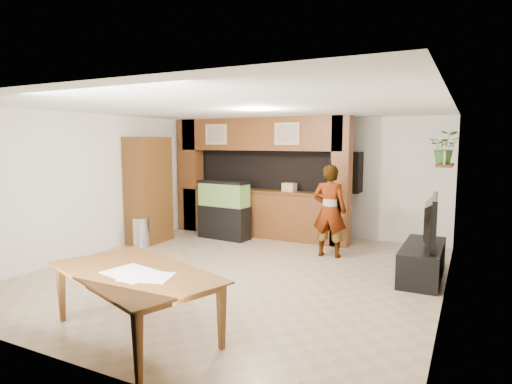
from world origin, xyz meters
The scene contains 21 objects.
floor centered at (0.00, 0.00, 0.00)m, with size 6.50×6.50×0.00m, color tan.
ceiling centered at (0.00, 0.00, 2.60)m, with size 6.50×6.50×0.00m, color white.
wall_back centered at (0.00, 3.25, 1.30)m, with size 6.00×6.00×0.00m, color silver.
wall_left centered at (-3.00, 0.00, 1.30)m, with size 6.50×6.50×0.00m, color silver.
wall_right centered at (3.00, 0.00, 1.30)m, with size 6.50×6.50×0.00m, color silver.
partition centered at (-0.95, 2.64, 1.31)m, with size 4.20×0.99×2.60m.
wall_clock centered at (-2.97, 1.00, 1.90)m, with size 0.05×0.25×0.25m.
wall_shelf centered at (2.85, 1.95, 1.70)m, with size 0.25×0.90×0.04m, color brown.
pantry_cabinet centered at (-2.70, 0.96, 1.09)m, with size 0.55×0.89×2.19m, color brown.
trash_can centered at (-2.54, 0.53, 0.30)m, with size 0.32×0.32×0.59m, color #B2B2B7.
aquarium centered at (-1.48, 1.95, 0.61)m, with size 1.13×0.43×1.26m.
tv_stand centered at (2.65, 0.99, 0.26)m, with size 0.57×1.55×0.52m, color black.
television centered at (2.65, 0.99, 0.90)m, with size 1.33×0.17×0.76m, color black.
photo_frame centered at (2.85, 1.69, 1.83)m, with size 0.03×0.16×0.22m, color tan.
potted_plant centered at (2.82, 2.20, 1.99)m, with size 0.49×0.43×0.55m, color #336428.
person centered at (0.99, 1.54, 0.84)m, with size 0.62×0.40×1.69m, color olive.
microphone centered at (1.04, 1.38, 1.73)m, with size 0.03×0.03×0.15m, color black.
dining_table centered at (0.07, -2.53, 0.35)m, with size 2.01×1.12×0.71m, color brown.
newspaper_a centered at (0.13, -2.56, 0.71)m, with size 0.60×0.44×0.01m, color silver.
newspaper_b centered at (0.34, -2.59, 0.71)m, with size 0.50×0.37×0.01m, color silver.
counter_box centered at (-0.17, 2.45, 1.13)m, with size 0.27×0.18×0.18m, color tan.
Camera 1 is at (3.26, -5.87, 2.08)m, focal length 30.00 mm.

